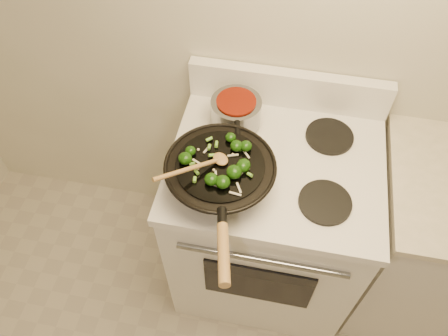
# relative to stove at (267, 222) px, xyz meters

# --- Properties ---
(stove) EXTENTS (0.78, 0.67, 1.08)m
(stove) POSITION_rel_stove_xyz_m (0.00, 0.00, 0.00)
(stove) COLOR white
(stove) RESTS_ON ground
(wok) EXTENTS (0.37, 0.61, 0.18)m
(wok) POSITION_rel_stove_xyz_m (-0.18, -0.16, 0.53)
(wok) COLOR black
(wok) RESTS_ON stove
(stirfry) EXTENTS (0.25, 0.24, 0.04)m
(stirfry) POSITION_rel_stove_xyz_m (-0.16, -0.16, 0.59)
(stirfry) COLOR #133808
(stirfry) RESTS_ON wok
(wooden_spoon) EXTENTS (0.21, 0.21, 0.09)m
(wooden_spoon) POSITION_rel_stove_xyz_m (-0.23, -0.19, 0.61)
(wooden_spoon) COLOR #A1783F
(wooden_spoon) RESTS_ON wok
(saucepan) EXTENTS (0.19, 0.30, 0.11)m
(saucepan) POSITION_rel_stove_xyz_m (-0.18, 0.15, 0.52)
(saucepan) COLOR gray
(saucepan) RESTS_ON stove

